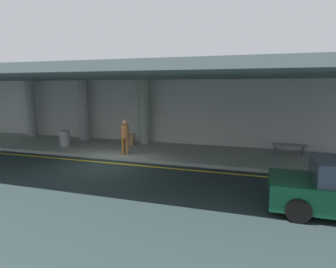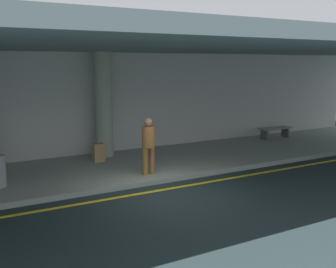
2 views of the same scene
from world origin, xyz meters
name	(u,v)px [view 1 (image 1 of 2)]	position (x,y,z in m)	size (l,w,h in m)	color
ground_plane	(104,166)	(0.00, 0.00, 0.00)	(60.00, 60.00, 0.00)	#202D2F
sidewalk	(134,150)	(0.00, 3.10, 0.07)	(26.00, 4.20, 0.15)	gray
lane_stripe_yellow	(109,163)	(0.00, 0.48, 0.00)	(26.00, 0.14, 0.01)	yellow
support_column_left_mid	(31,109)	(-8.00, 4.60, 1.97)	(0.61, 0.61, 3.65)	gray
support_column_center	(84,110)	(-4.00, 4.60, 1.97)	(0.61, 0.61, 3.65)	gray
support_column_right_mid	(144,112)	(0.00, 4.60, 1.97)	(0.61, 0.61, 3.65)	gray
ceiling_overhang	(128,75)	(0.00, 2.60, 3.95)	(28.00, 13.20, 0.30)	slate
terminal_back_wall	(149,112)	(0.00, 5.35, 1.90)	(26.00, 0.30, 3.80)	#B4B3B0
traveler_with_luggage	(125,135)	(0.23, 1.63, 1.11)	(0.38, 0.38, 1.68)	brown
suitcase_upright_primary	(131,140)	(-0.51, 3.85, 0.46)	(0.36, 0.22, 0.90)	#98764B
bench_metal	(289,147)	(7.78, 4.19, 0.50)	(1.60, 0.50, 0.48)	slate
trash_bin_steel	(65,138)	(-3.90, 2.52, 0.57)	(0.56, 0.56, 0.85)	gray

